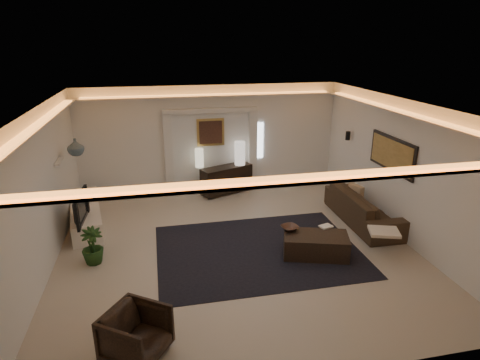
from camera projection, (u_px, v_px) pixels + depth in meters
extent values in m
plane|color=#B4AA94|center=(237.00, 248.00, 8.30)|extent=(7.00, 7.00, 0.00)
plane|color=white|center=(236.00, 105.00, 7.35)|extent=(7.00, 7.00, 0.00)
plane|color=white|center=(211.00, 139.00, 11.06)|extent=(7.00, 0.00, 7.00)
plane|color=white|center=(298.00, 281.00, 4.59)|extent=(7.00, 0.00, 7.00)
plane|color=white|center=(41.00, 195.00, 7.14)|extent=(0.00, 7.00, 7.00)
plane|color=white|center=(400.00, 169.00, 8.52)|extent=(0.00, 7.00, 7.00)
cube|color=silver|center=(236.00, 121.00, 7.44)|extent=(7.00, 7.00, 0.04)
cube|color=white|center=(259.00, 141.00, 11.34)|extent=(0.25, 0.03, 1.00)
cube|color=black|center=(258.00, 250.00, 8.20)|extent=(4.00, 3.00, 0.01)
cube|color=silver|center=(169.00, 155.00, 10.85)|extent=(0.22, 0.20, 2.20)
cube|color=silver|center=(252.00, 150.00, 11.31)|extent=(0.22, 0.20, 2.20)
cube|color=silver|center=(210.00, 110.00, 10.70)|extent=(2.52, 0.20, 0.12)
cube|color=tan|center=(211.00, 132.00, 10.96)|extent=(0.74, 0.04, 0.74)
cube|color=#4C2D1E|center=(211.00, 132.00, 10.94)|extent=(0.62, 0.02, 0.62)
cube|color=black|center=(392.00, 154.00, 8.70)|extent=(0.04, 1.64, 0.74)
cube|color=tan|center=(391.00, 154.00, 8.70)|extent=(0.02, 1.50, 0.62)
cylinder|color=black|center=(348.00, 136.00, 10.45)|extent=(0.12, 0.12, 0.22)
cube|color=silver|center=(59.00, 161.00, 8.37)|extent=(0.10, 0.55, 0.04)
cube|color=black|center=(227.00, 179.00, 11.13)|extent=(1.49, 0.97, 0.71)
cylinder|color=#F0E8BE|center=(199.00, 155.00, 10.88)|extent=(0.24, 0.24, 0.51)
cylinder|color=beige|center=(240.00, 153.00, 11.09)|extent=(0.34, 0.34, 0.64)
cube|color=white|center=(86.00, 214.00, 9.34)|extent=(1.01, 2.52, 0.46)
imported|color=black|center=(77.00, 208.00, 8.34)|extent=(1.08, 0.19, 0.62)
cylinder|color=#36221C|center=(85.00, 194.00, 9.41)|extent=(0.15, 0.15, 0.33)
imported|color=slate|center=(76.00, 147.00, 8.68)|extent=(0.46, 0.46, 0.36)
imported|color=#1D3C15|center=(92.00, 246.00, 7.64)|extent=(0.52, 0.52, 0.71)
imported|color=brown|center=(365.00, 207.00, 9.39)|extent=(2.44, 0.98, 0.71)
cube|color=silver|center=(384.00, 232.00, 7.77)|extent=(0.66, 0.60, 0.06)
cube|color=tan|center=(356.00, 193.00, 9.69)|extent=(0.22, 0.45, 0.43)
cube|color=black|center=(316.00, 246.00, 7.96)|extent=(1.38, 1.01, 0.46)
imported|color=#432E24|center=(290.00, 229.00, 8.11)|extent=(0.42, 0.42, 0.08)
cube|color=white|center=(326.00, 227.00, 8.23)|extent=(0.29, 0.25, 0.03)
imported|color=black|center=(136.00, 334.00, 5.38)|extent=(1.04, 1.04, 0.69)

